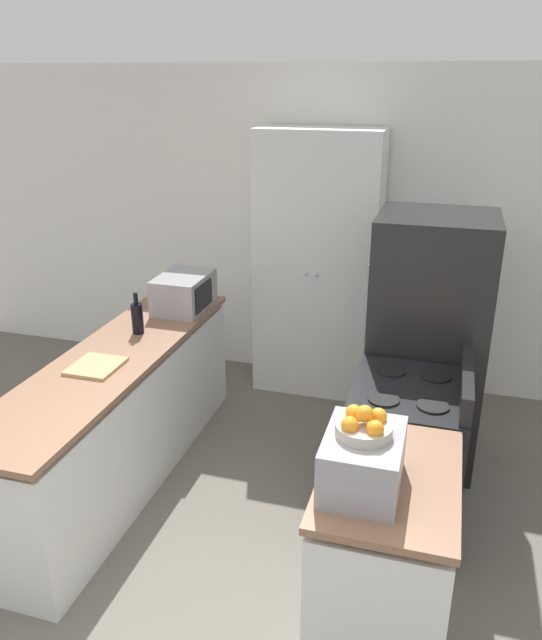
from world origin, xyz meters
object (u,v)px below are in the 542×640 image
at_px(refrigerator, 427,342).
at_px(microwave, 184,292).
at_px(stove, 405,455).
at_px(fruit_bowl, 364,425).
at_px(pantry_cabinet, 317,266).
at_px(wine_bottle, 137,318).
at_px(toaster_oven, 362,461).

relative_size(refrigerator, microwave, 3.51).
relative_size(stove, fruit_bowl, 4.44).
distance_m(pantry_cabinet, stove, 1.90).
height_order(stove, fruit_bowl, fruit_bowl).
xyz_separation_m(microwave, fruit_bowl, (1.58, -1.76, 0.16)).
height_order(microwave, wine_bottle, wine_bottle).
distance_m(stove, microwave, 1.98).
height_order(microwave, toaster_oven, microwave).
distance_m(pantry_cabinet, toaster_oven, 2.64).
xyz_separation_m(pantry_cabinet, toaster_oven, (0.75, -2.53, -0.06)).
height_order(wine_bottle, fruit_bowl, fruit_bowl).
height_order(wine_bottle, toaster_oven, wine_bottle).
bearing_deg(refrigerator, stove, -93.66).
xyz_separation_m(stove, wine_bottle, (-1.83, 0.30, 0.54)).
bearing_deg(wine_bottle, fruit_bowl, -36.35).
height_order(pantry_cabinet, fruit_bowl, pantry_cabinet).
height_order(stove, refrigerator, refrigerator).
height_order(pantry_cabinet, wine_bottle, pantry_cabinet).
bearing_deg(fruit_bowl, pantry_cabinet, 106.42).
distance_m(stove, toaster_oven, 1.12).
distance_m(refrigerator, fruit_bowl, 1.75).
relative_size(pantry_cabinet, fruit_bowl, 9.09).
height_order(refrigerator, toaster_oven, refrigerator).
bearing_deg(microwave, pantry_cabinet, 42.09).
distance_m(pantry_cabinet, refrigerator, 1.25).
xyz_separation_m(pantry_cabinet, fruit_bowl, (0.74, -2.52, 0.10)).
bearing_deg(microwave, wine_bottle, -102.25).
bearing_deg(fruit_bowl, toaster_oven, -63.55).
bearing_deg(pantry_cabinet, fruit_bowl, -73.58).
xyz_separation_m(refrigerator, microwave, (-1.77, 0.05, 0.16)).
relative_size(microwave, wine_bottle, 1.71).
xyz_separation_m(stove, refrigerator, (0.05, 0.76, 0.40)).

